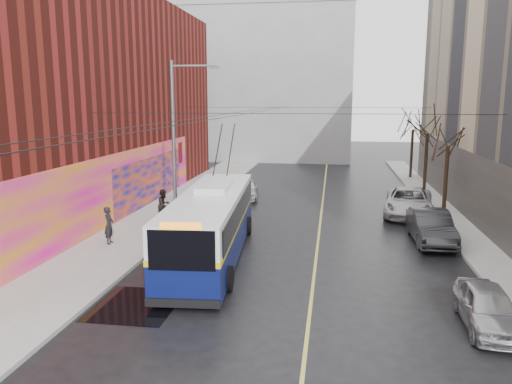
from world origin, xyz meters
TOP-DOWN VIEW (x-y plane):
  - ground at (0.00, 0.00)m, footprint 140.00×140.00m
  - sidewalk_left at (-8.00, 12.00)m, footprint 4.00×60.00m
  - sidewalk_right at (9.00, 12.00)m, footprint 2.00×60.00m
  - lane_line at (1.50, 14.00)m, footprint 0.12×50.00m
  - building_left at (-15.99, 13.99)m, footprint 12.11×36.00m
  - building_far at (-6.00, 44.99)m, footprint 20.50×12.10m
  - streetlight_pole at (-6.14, 10.00)m, footprint 2.65×0.60m
  - catenary_wires at (-2.54, 14.77)m, footprint 18.00×60.00m
  - tree_near at (9.00, 16.00)m, footprint 3.20×3.20m
  - tree_mid at (9.00, 23.00)m, footprint 3.20×3.20m
  - tree_far at (9.00, 30.00)m, footprint 3.20×3.20m
  - puddle at (-4.48, -0.20)m, footprint 2.81×3.16m
  - pigeons_flying at (-2.33, 10.24)m, footprint 1.68×3.86m
  - trolleybus at (-3.14, 5.33)m, footprint 3.50×12.15m
  - parked_car_a at (7.00, -0.14)m, footprint 1.64×3.91m
  - parked_car_b at (7.00, 9.32)m, footprint 1.82×4.94m
  - parked_car_c at (6.77, 15.28)m, footprint 3.62×6.34m
  - following_car at (-3.92, 18.85)m, footprint 2.12×4.21m
  - pedestrian_a at (-8.43, 6.28)m, footprint 0.52×0.71m
  - pedestrian_b at (-7.36, 11.14)m, footprint 0.97×1.08m

SIDE VIEW (x-z plane):
  - ground at x=0.00m, z-range 0.00..0.00m
  - lane_line at x=1.50m, z-range 0.00..0.01m
  - puddle at x=-4.48m, z-range 0.00..0.01m
  - sidewalk_left at x=-8.00m, z-range 0.00..0.15m
  - sidewalk_right at x=9.00m, z-range 0.00..0.15m
  - parked_car_a at x=7.00m, z-range 0.00..1.32m
  - following_car at x=-3.92m, z-range 0.00..1.37m
  - parked_car_b at x=7.00m, z-range 0.00..1.62m
  - parked_car_c at x=6.77m, z-range 0.00..1.67m
  - pedestrian_a at x=-8.43m, z-range 0.15..1.95m
  - pedestrian_b at x=-7.36m, z-range 0.15..1.96m
  - trolleybus at x=-3.14m, z-range -1.26..4.43m
  - streetlight_pole at x=-6.14m, z-range 0.35..9.35m
  - tree_near at x=9.00m, z-range 1.78..8.18m
  - tree_far at x=9.00m, z-range 1.86..8.43m
  - tree_mid at x=9.00m, z-range 1.91..8.59m
  - catenary_wires at x=-2.54m, z-range 6.13..6.36m
  - building_left at x=-15.99m, z-range -0.01..13.99m
  - pigeons_flying at x=-2.33m, z-range 6.63..7.93m
  - building_far at x=-6.00m, z-range 0.02..18.02m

